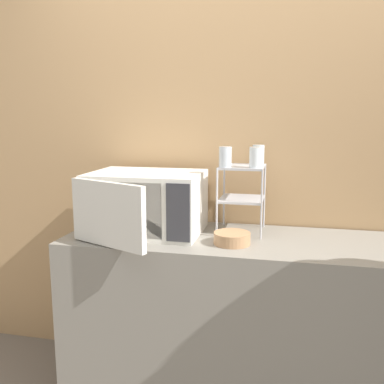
{
  "coord_description": "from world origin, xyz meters",
  "views": [
    {
      "loc": [
        0.24,
        -1.78,
        1.49
      ],
      "look_at": [
        -0.24,
        0.33,
        1.11
      ],
      "focal_mm": 40.0,
      "sensor_mm": 36.0,
      "label": 1
    }
  ],
  "objects_px": {
    "microwave": "(145,203)",
    "glass_back_right": "(258,155)",
    "bowl": "(232,238)",
    "glass_front_right": "(256,158)",
    "dish_rack": "(242,185)",
    "glass_front_left": "(225,157)"
  },
  "relations": [
    {
      "from": "microwave",
      "to": "glass_back_right",
      "type": "relative_size",
      "value": 6.03
    },
    {
      "from": "glass_back_right",
      "to": "bowl",
      "type": "relative_size",
      "value": 0.58
    },
    {
      "from": "glass_back_right",
      "to": "glass_front_right",
      "type": "bearing_deg",
      "value": -90.39
    },
    {
      "from": "dish_rack",
      "to": "glass_back_right",
      "type": "height_order",
      "value": "glass_back_right"
    },
    {
      "from": "bowl",
      "to": "microwave",
      "type": "bearing_deg",
      "value": 166.62
    },
    {
      "from": "microwave",
      "to": "glass_front_left",
      "type": "height_order",
      "value": "glass_front_left"
    },
    {
      "from": "microwave",
      "to": "bowl",
      "type": "distance_m",
      "value": 0.51
    },
    {
      "from": "microwave",
      "to": "bowl",
      "type": "height_order",
      "value": "microwave"
    },
    {
      "from": "dish_rack",
      "to": "bowl",
      "type": "height_order",
      "value": "dish_rack"
    },
    {
      "from": "glass_front_left",
      "to": "bowl",
      "type": "xyz_separation_m",
      "value": [
        0.06,
        -0.15,
        -0.38
      ]
    },
    {
      "from": "glass_back_right",
      "to": "microwave",
      "type": "bearing_deg",
      "value": -159.8
    },
    {
      "from": "dish_rack",
      "to": "glass_front_left",
      "type": "height_order",
      "value": "glass_front_left"
    },
    {
      "from": "microwave",
      "to": "glass_front_left",
      "type": "relative_size",
      "value": 6.03
    },
    {
      "from": "dish_rack",
      "to": "glass_back_right",
      "type": "xyz_separation_m",
      "value": [
        0.07,
        0.09,
        0.15
      ]
    },
    {
      "from": "glass_front_left",
      "to": "glass_back_right",
      "type": "bearing_deg",
      "value": 48.53
    },
    {
      "from": "glass_front_left",
      "to": "glass_front_right",
      "type": "xyz_separation_m",
      "value": [
        0.15,
        0.0,
        0.0
      ]
    },
    {
      "from": "microwave",
      "to": "glass_back_right",
      "type": "height_order",
      "value": "glass_back_right"
    },
    {
      "from": "microwave",
      "to": "glass_front_right",
      "type": "relative_size",
      "value": 6.03
    },
    {
      "from": "microwave",
      "to": "dish_rack",
      "type": "relative_size",
      "value": 1.76
    },
    {
      "from": "glass_back_right",
      "to": "bowl",
      "type": "bearing_deg",
      "value": -105.96
    },
    {
      "from": "dish_rack",
      "to": "glass_front_right",
      "type": "distance_m",
      "value": 0.19
    },
    {
      "from": "microwave",
      "to": "bowl",
      "type": "relative_size",
      "value": 3.52
    }
  ]
}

